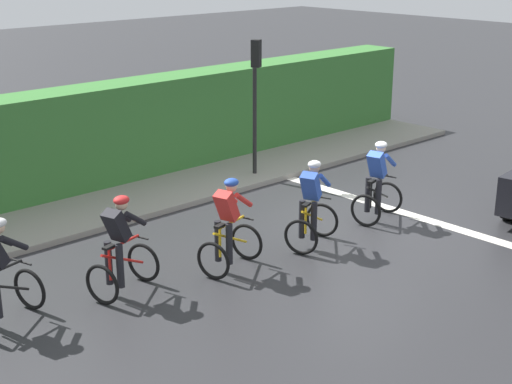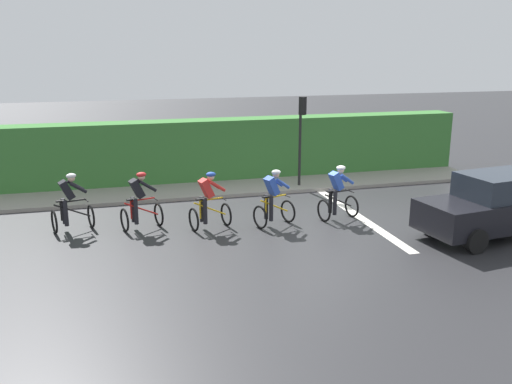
% 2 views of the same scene
% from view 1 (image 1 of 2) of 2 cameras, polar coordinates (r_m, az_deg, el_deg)
% --- Properties ---
extents(ground_plane, '(80.00, 80.00, 0.00)m').
position_cam_1_polar(ground_plane, '(15.85, 7.48, -2.05)').
color(ground_plane, '#28282B').
extents(sidewalk_kerb, '(2.80, 19.36, 0.12)m').
position_cam_1_polar(sidewalk_kerb, '(17.57, -7.68, 0.20)').
color(sidewalk_kerb, gray).
rests_on(sidewalk_kerb, ground).
extents(stone_wall_low, '(0.44, 19.36, 0.48)m').
position_cam_1_polar(stone_wall_low, '(18.23, -9.34, 1.38)').
color(stone_wall_low, tan).
rests_on(stone_wall_low, ground).
extents(hedge_wall, '(1.10, 19.36, 2.39)m').
position_cam_1_polar(hedge_wall, '(18.23, -10.03, 4.45)').
color(hedge_wall, '#387533').
rests_on(hedge_wall, ground).
extents(road_marking_stop_line, '(7.00, 0.30, 0.01)m').
position_cam_1_polar(road_marking_stop_line, '(16.64, 9.85, -1.15)').
color(road_marking_stop_line, silver).
rests_on(road_marking_stop_line, ground).
extents(cyclist_second, '(0.95, 1.23, 1.66)m').
position_cam_1_polar(cyclist_second, '(12.37, -10.23, -4.20)').
color(cyclist_second, black).
rests_on(cyclist_second, ground).
extents(cyclist_mid, '(0.92, 1.21, 1.66)m').
position_cam_1_polar(cyclist_mid, '(13.05, -2.07, -2.69)').
color(cyclist_mid, black).
rests_on(cyclist_mid, ground).
extents(cyclist_fourth, '(1.01, 1.25, 1.66)m').
position_cam_1_polar(cyclist_fourth, '(14.12, 4.23, -1.08)').
color(cyclist_fourth, black).
rests_on(cyclist_fourth, ground).
extents(cyclist_trailing, '(0.89, 1.20, 1.66)m').
position_cam_1_polar(cyclist_trailing, '(15.63, 9.16, 0.66)').
color(cyclist_trailing, black).
rests_on(cyclist_trailing, ground).
extents(traffic_light_near_crossing, '(0.27, 0.29, 3.34)m').
position_cam_1_polar(traffic_light_near_crossing, '(18.02, -0.03, 7.91)').
color(traffic_light_near_crossing, black).
rests_on(traffic_light_near_crossing, ground).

